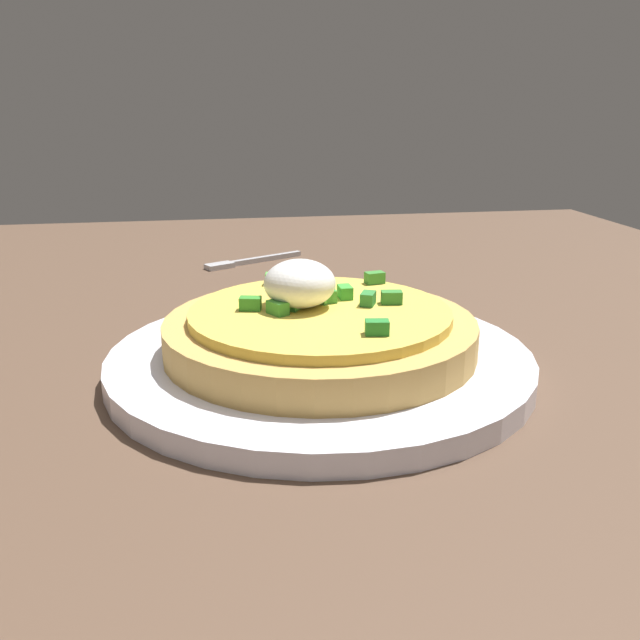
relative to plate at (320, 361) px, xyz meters
The scene contains 4 objects.
dining_table 9.03cm from the plate, 44.59° to the left, with size 129.95×85.55×2.20cm, color brown.
plate is the anchor object (origin of this frame).
pizza 2.15cm from the plate, 135.48° to the right, with size 19.06×19.06×5.62cm.
fork 30.33cm from the plate, behind, with size 6.10×10.41×0.50cm.
Camera 1 is at (33.15, -12.84, 18.48)cm, focal length 38.74 mm.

